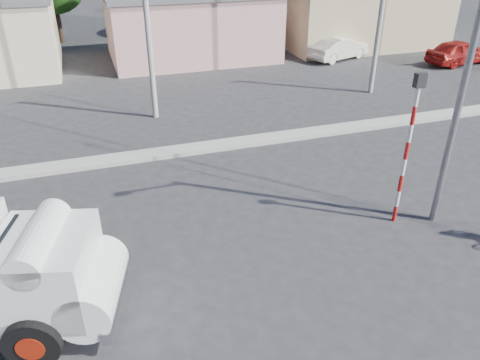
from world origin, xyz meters
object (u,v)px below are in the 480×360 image
object	(u,v)px
car_cream	(339,48)
streetlight	(467,48)
car_red	(459,52)
traffic_pole	(409,139)

from	to	relation	value
car_cream	streetlight	distance (m)	18.95
car_red	car_cream	bearing A→B (deg)	54.73
traffic_pole	streetlight	size ratio (longest dim) A/B	0.48
car_red	traffic_pole	bearing A→B (deg)	126.46
car_cream	streetlight	size ratio (longest dim) A/B	0.47
car_red	traffic_pole	xyz separation A→B (m)	(-13.90, -13.67, 1.86)
streetlight	traffic_pole	bearing A→B (deg)	162.27
car_red	traffic_pole	size ratio (longest dim) A/B	0.99
traffic_pole	car_red	bearing A→B (deg)	44.52
car_cream	streetlight	bearing A→B (deg)	139.31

